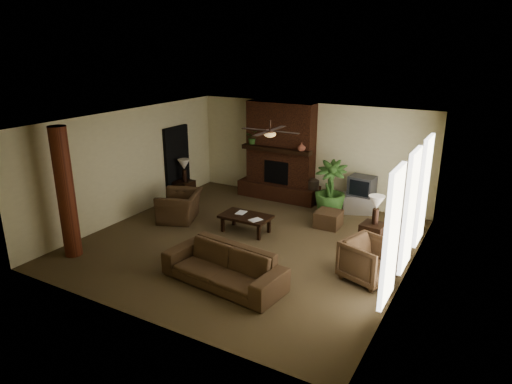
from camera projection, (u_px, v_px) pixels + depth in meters
The scene contains 23 objects.
room_shell at pixel (247, 184), 9.95m from camera, with size 7.00×7.00×7.00m.
fireplace at pixel (280, 159), 13.07m from camera, with size 2.40×0.70×2.80m.
windows at pixel (410, 210), 8.52m from camera, with size 0.08×3.65×2.35m.
log_column at pixel (66, 193), 9.35m from camera, with size 0.36×0.36×2.80m, color maroon.
doorway at pixel (177, 162), 13.16m from camera, with size 0.10×1.00×2.10m, color black.
ceiling_fan at pixel (270, 133), 9.66m from camera, with size 1.35×1.35×0.37m.
sofa at pixel (224, 261), 8.47m from camera, with size 2.40×0.70×0.94m, color #49331F.
armchair_left at pixel (180, 201), 11.59m from camera, with size 1.13×0.73×0.98m, color #49331F.
armchair_right at pixel (369, 259), 8.59m from camera, with size 0.88×0.82×0.90m, color #49331F.
coffee_table at pixel (246, 218), 10.83m from camera, with size 1.20×0.70×0.43m.
ottoman at pixel (328, 219), 11.21m from camera, with size 0.60×0.60×0.40m, color #49331F.
tv_stand at pixel (359, 204), 12.15m from camera, with size 0.85×0.50×0.50m, color silver.
tv at pixel (362, 186), 11.96m from camera, with size 0.69×0.58×0.52m.
floor_vase at pixel (313, 190), 12.73m from camera, with size 0.34×0.34×0.77m.
floor_plant at pixel (329, 200), 11.91m from camera, with size 0.82×1.47×0.82m, color #315622.
side_table_left at pixel (184, 190), 13.18m from camera, with size 0.50×0.50×0.55m, color black.
lamp_left at pixel (184, 166), 12.96m from camera, with size 0.41×0.41×0.65m.
side_table_right at pixel (373, 235), 10.07m from camera, with size 0.50×0.50×0.55m, color black.
lamp_right at pixel (376, 205), 9.86m from camera, with size 0.38×0.38×0.65m.
mantel_plant at pixel (253, 139), 13.10m from camera, with size 0.38×0.42×0.33m, color #315622.
mantel_vase at pixel (302, 147), 12.28m from camera, with size 0.22×0.23×0.22m, color brown.
book_a at pixel (237, 207), 10.95m from camera, with size 0.22×0.03×0.29m, color #999999.
book_b at pixel (253, 213), 10.54m from camera, with size 0.21×0.02×0.29m, color #999999.
Camera 1 is at (4.85, -8.18, 4.34)m, focal length 31.69 mm.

